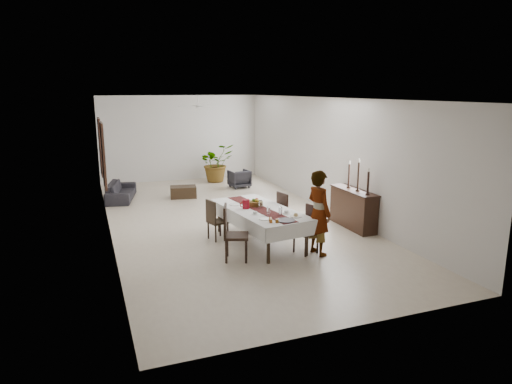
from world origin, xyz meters
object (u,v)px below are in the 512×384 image
object	(u,v)px
sideboard_body	(353,209)
sofa	(121,191)
red_pitcher	(246,204)
woman	(319,213)
dining_table_top	(260,210)

from	to	relation	value
sideboard_body	sofa	xyz separation A→B (m)	(-5.25, 5.15, -0.20)
sideboard_body	sofa	bearing A→B (deg)	135.55
red_pitcher	sideboard_body	xyz separation A→B (m)	(2.92, 0.16, -0.43)
woman	sideboard_body	distance (m)	2.26
red_pitcher	woman	xyz separation A→B (m)	(1.18, -1.23, -0.00)
dining_table_top	red_pitcher	distance (m)	0.34
red_pitcher	woman	bearing A→B (deg)	-46.05
red_pitcher	woman	distance (m)	1.70
dining_table_top	sideboard_body	xyz separation A→B (m)	(2.64, 0.28, -0.29)
sideboard_body	dining_table_top	bearing A→B (deg)	-173.92
red_pitcher	sofa	size ratio (longest dim) A/B	0.11
dining_table_top	red_pitcher	size ratio (longest dim) A/B	12.00
sofa	woman	bearing A→B (deg)	-139.01
dining_table_top	red_pitcher	bearing A→B (deg)	149.04
woman	sideboard_body	size ratio (longest dim) A/B	1.15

